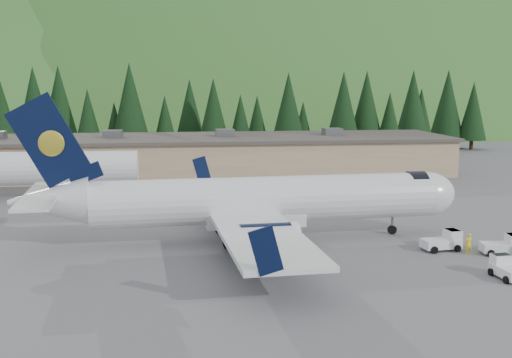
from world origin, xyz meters
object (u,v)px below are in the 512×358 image
object	(u,v)px
baggage_tug_c	(506,268)
baggage_tug_a	(444,241)
baggage_tug_b	(504,245)
ramp_worker	(468,244)
airliner	(253,202)
terminal_building	(188,155)
second_airliner	(6,168)

from	to	relation	value
baggage_tug_c	baggage_tug_a	bearing A→B (deg)	4.52
baggage_tug_b	ramp_worker	distance (m)	2.65
airliner	baggage_tug_a	xyz separation A→B (m)	(13.74, -4.74, -2.45)
baggage_tug_c	terminal_building	xyz separation A→B (m)	(-18.75, 49.91, 2.01)
baggage_tug_c	ramp_worker	distance (m)	5.65
baggage_tug_a	terminal_building	xyz separation A→B (m)	(-17.72, 42.79, 1.95)
second_airliner	ramp_worker	distance (m)	48.09
second_airliner	baggage_tug_c	size ratio (longest dim) A/B	10.32
baggage_tug_b	terminal_building	world-z (taller)	terminal_building
second_airliner	terminal_building	size ratio (longest dim) A/B	0.39
airliner	baggage_tug_a	world-z (taller)	airliner
terminal_building	ramp_worker	xyz separation A→B (m)	(18.91, -44.27, -1.82)
second_airliner	baggage_tug_c	world-z (taller)	second_airliner
second_airliner	baggage_tug_a	bearing A→B (deg)	-35.44
baggage_tug_b	terminal_building	bearing A→B (deg)	122.91
airliner	baggage_tug_c	world-z (taller)	airliner
airliner	baggage_tug_c	bearing A→B (deg)	-41.84
baggage_tug_b	ramp_worker	bearing A→B (deg)	-178.21
airliner	second_airliner	xyz separation A→B (m)	(-23.89, 22.06, 0.20)
ramp_worker	second_airliner	bearing A→B (deg)	-43.72
baggage_tug_a	terminal_building	world-z (taller)	terminal_building
baggage_tug_b	baggage_tug_c	bearing A→B (deg)	-110.23
baggage_tug_a	baggage_tug_c	size ratio (longest dim) A/B	1.11
second_airliner	baggage_tug_c	xyz separation A→B (m)	(38.67, -33.91, -2.71)
airliner	baggage_tug_c	distance (m)	19.10
airliner	terminal_building	size ratio (longest dim) A/B	0.50
airliner	baggage_tug_b	xyz separation A→B (m)	(17.56, -6.46, -2.46)
second_airliner	ramp_worker	world-z (taller)	second_airliner
baggage_tug_a	terminal_building	bearing A→B (deg)	105.86
airliner	ramp_worker	distance (m)	16.34
terminal_building	ramp_worker	size ratio (longest dim) A/B	44.39
second_airliner	terminal_building	distance (m)	25.55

